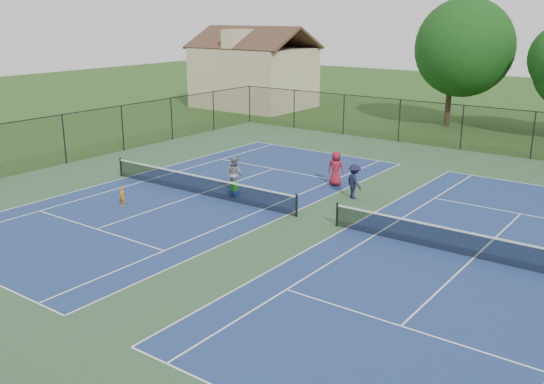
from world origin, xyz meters
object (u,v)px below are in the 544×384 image
Objects in this scene: instructor at (235,174)px; tree_back_b at (453,42)px; bystander_b at (354,181)px; ball_crate at (234,193)px; bystander_c at (336,168)px; child_player at (122,196)px; clapboard_house at (254,75)px; ball_hopper at (234,186)px.

tree_back_b is at bearing -82.48° from instructor.
ball_crate is at bearing 65.24° from bystander_b.
bystander_b is at bearing -144.26° from instructor.
bystander_b is 0.94× the size of bystander_c.
child_player is at bearing 45.97° from bystander_c.
clapboard_house is 30.11m from ball_crate.
clapboard_house is 30.95m from bystander_b.
tree_back_b is 26.06m from ball_crate.
bystander_b is 4.19× the size of ball_hopper.
bystander_b is 5.99m from ball_crate.
instructor is 5.02× the size of ball_crate.
clapboard_house is 5.81× the size of bystander_c.
tree_back_b is 25.16m from instructor.
ball_crate is at bearing -53.90° from clapboard_house.
ball_crate is (3.28, 4.37, -0.32)m from child_player.
clapboard_house is 26.01× the size of ball_hopper.
instructor is 1.04× the size of bystander_b.
child_player reaches higher than ball_crate.
ball_hopper is at bearing 0.00° from ball_crate.
bystander_c is 5.70m from ball_crate.
tree_back_b is 5.40× the size of bystander_c.
bystander_b is at bearing -80.58° from tree_back_b.
clapboard_house is 29.89× the size of ball_crate.
tree_back_b is 21.29m from bystander_c.
ball_crate is 0.87× the size of ball_hopper.
bystander_c is 5.14× the size of ball_crate.
clapboard_house is at bearing 126.10° from ball_crate.
ball_crate is at bearing 48.11° from bystander_c.
ball_hopper is at bearing -93.04° from tree_back_b.
instructor is at bearing -53.95° from clapboard_house.
bystander_b is at bearing 33.03° from ball_hopper.
bystander_b is at bearing 132.70° from bystander_c.
instructor reaches higher than child_player.
tree_back_b is 25.97m from ball_hopper.
instructor is 1.07m from ball_hopper.
instructor reaches higher than ball_hopper.
ball_crate is (17.66, -24.22, -2.93)m from clapboard_house.
bystander_c reaches higher than instructor.
ball_hopper is at bearing 139.80° from instructor.
clapboard_house is 30.08m from ball_hopper.
tree_back_b is 0.93× the size of clapboard_house.
ball_hopper is at bearing 48.11° from bystander_c.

